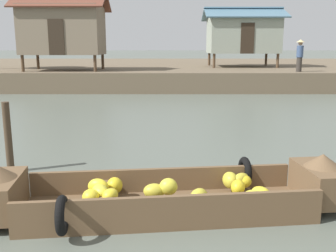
{
  "coord_description": "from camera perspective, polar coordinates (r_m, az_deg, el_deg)",
  "views": [
    {
      "loc": [
        0.9,
        -1.22,
        2.48
      ],
      "look_at": [
        0.9,
        6.98,
        0.74
      ],
      "focal_mm": 41.38,
      "sensor_mm": 36.0,
      "label": 1
    }
  ],
  "objects": [
    {
      "name": "stilt_house_mid_right",
      "position": [
        25.68,
        10.94,
        13.13
      ],
      "size": [
        4.97,
        3.74,
        3.7
      ],
      "color": "#4C3826",
      "rests_on": "riverbank_strip"
    },
    {
      "name": "banana_boat",
      "position": [
        5.86,
        0.01,
        -10.02
      ],
      "size": [
        5.51,
        2.24,
        0.83
      ],
      "color": "brown",
      "rests_on": "ground"
    },
    {
      "name": "riverbank_strip",
      "position": [
        29.55,
        -1.75,
        8.17
      ],
      "size": [
        160.0,
        20.0,
        1.06
      ],
      "primitive_type": "cube",
      "color": "brown",
      "rests_on": "ground"
    },
    {
      "name": "mooring_post",
      "position": [
        8.15,
        -22.47,
        -1.58
      ],
      "size": [
        0.14,
        0.14,
        1.4
      ],
      "primitive_type": "cylinder",
      "color": "#423323",
      "rests_on": "ground"
    },
    {
      "name": "stilt_house_mid_left",
      "position": [
        22.44,
        -15.18,
        13.63
      ],
      "size": [
        4.89,
        3.32,
        4.25
      ],
      "color": "#4C3826",
      "rests_on": "riverbank_strip"
    },
    {
      "name": "ground_plane",
      "position": [
        11.53,
        -4.47,
        -0.49
      ],
      "size": [
        300.0,
        300.0,
        0.0
      ],
      "primitive_type": "plane",
      "color": "#596056"
    },
    {
      "name": "vendor_person",
      "position": [
        21.59,
        18.86,
        10.02
      ],
      "size": [
        0.44,
        0.44,
        1.66
      ],
      "color": "#332D28",
      "rests_on": "riverbank_strip"
    }
  ]
}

